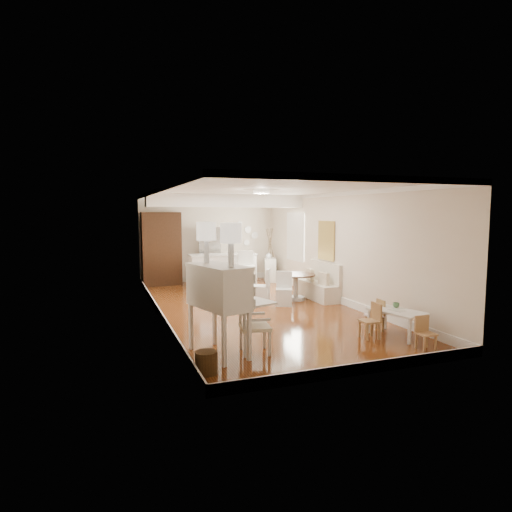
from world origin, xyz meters
TOP-DOWN VIEW (x-y plane):
  - room at (0.04, 0.32)m, footprint 9.00×9.04m
  - secretary_bureau at (-1.66, -2.96)m, footprint 1.43×1.45m
  - gustavian_armchair at (-1.09, -3.06)m, footprint 0.59×0.59m
  - wicker_basket at (-2.05, -3.68)m, footprint 0.38×0.38m
  - kids_table at (1.70, -3.09)m, footprint 0.83×1.10m
  - kids_chair_a at (1.15, -3.02)m, footprint 0.33×0.33m
  - kids_chair_b at (1.55, -2.62)m, footprint 0.32×0.32m
  - kids_chair_c at (1.65, -3.91)m, footprint 0.29×0.29m
  - banquette at (1.99, 0.50)m, footprint 0.52×1.60m
  - dining_table at (1.37, 0.56)m, footprint 1.25×1.25m
  - slip_chair_near at (0.82, 0.08)m, footprint 0.53×0.54m
  - slip_chair_far at (0.40, 0.59)m, footprint 0.57×0.56m
  - breakfast_counter at (0.10, 3.10)m, footprint 2.05×0.65m
  - bar_stool_left at (-0.45, 2.90)m, footprint 0.40×0.40m
  - bar_stool_right at (0.64, 2.41)m, footprint 0.51×0.51m
  - pantry_cabinet at (-1.60, 4.18)m, footprint 1.20×0.60m
  - fridge at (0.30, 4.15)m, footprint 0.75×0.65m
  - sideboard at (1.91, 3.69)m, footprint 0.60×0.88m
  - pencil_cup at (1.84, -2.89)m, footprint 0.14×0.14m
  - branch_vase at (1.86, 3.71)m, footprint 0.27×0.27m

SIDE VIEW (x-z plane):
  - wicker_basket at x=-2.05m, z-range 0.00..0.32m
  - kids_table at x=1.70m, z-range 0.00..0.49m
  - kids_chair_c at x=1.65m, z-range 0.00..0.57m
  - kids_chair_b at x=1.55m, z-range 0.00..0.61m
  - kids_chair_a at x=1.15m, z-range 0.00..0.66m
  - dining_table at x=1.37m, z-range 0.00..0.69m
  - sideboard at x=1.91m, z-range 0.00..0.77m
  - slip_chair_near at x=0.82m, z-range 0.00..0.83m
  - slip_chair_far at x=0.40m, z-range 0.00..0.86m
  - gustavian_armchair at x=-1.09m, z-range 0.00..0.89m
  - bar_stool_left at x=-0.45m, z-range 0.00..0.95m
  - banquette at x=1.99m, z-range 0.00..0.98m
  - breakfast_counter at x=0.10m, z-range 0.00..1.03m
  - pencil_cup at x=1.84m, z-range 0.49..0.58m
  - bar_stool_right at x=0.64m, z-range 0.00..1.15m
  - secretary_bureau at x=-1.66m, z-range 0.00..1.47m
  - branch_vase at x=1.86m, z-range 0.77..0.98m
  - fridge at x=0.30m, z-range 0.00..1.80m
  - pantry_cabinet at x=-1.60m, z-range 0.00..2.30m
  - room at x=0.04m, z-range 0.57..3.39m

